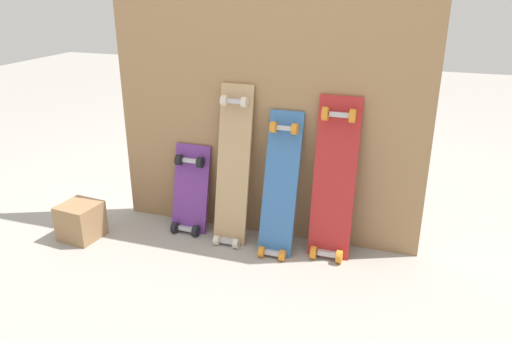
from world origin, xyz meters
TOP-DOWN VIEW (x-y plane):
  - ground_plane at (0.00, 0.00)m, footprint 12.00×12.00m
  - plywood_wall_panel at (0.00, 0.07)m, footprint 1.70×0.04m
  - skateboard_purple at (-0.41, -0.04)m, footprint 0.21×0.20m
  - skateboard_natural at (-0.14, -0.06)m, footprint 0.18×0.25m
  - skateboard_blue at (0.13, -0.08)m, footprint 0.18×0.29m
  - skateboard_red at (0.41, -0.04)m, footprint 0.22×0.22m
  - wooden_crate at (-0.94, -0.33)m, footprint 0.22×0.22m

SIDE VIEW (x-z plane):
  - ground_plane at x=0.00m, z-range 0.00..0.00m
  - wooden_crate at x=-0.94m, z-range 0.00..0.20m
  - skateboard_purple at x=-0.41m, z-range -0.07..0.49m
  - skateboard_blue at x=0.13m, z-range -0.07..0.73m
  - skateboard_red at x=0.41m, z-range -0.06..0.83m
  - skateboard_natural at x=-0.14m, z-range -0.07..0.85m
  - plywood_wall_panel at x=0.00m, z-range 0.00..1.42m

